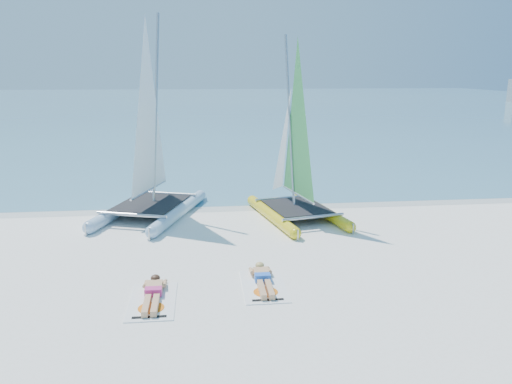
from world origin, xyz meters
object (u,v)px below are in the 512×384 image
at_px(towel_b, 264,286).
at_px(sunbather_b, 263,278).
at_px(towel_a, 153,301).
at_px(sunbather_a, 153,293).
at_px(catamaran_yellow, 292,158).
at_px(catamaran_blue, 149,155).

height_order(towel_b, sunbather_b, sunbather_b).
xyz_separation_m(towel_a, towel_b, (2.51, 0.51, 0.00)).
bearing_deg(towel_a, sunbather_b, 15.60).
xyz_separation_m(towel_a, sunbather_a, (0.00, 0.19, 0.11)).
bearing_deg(sunbather_b, sunbather_a, -168.54).
relative_size(catamaran_yellow, sunbather_a, 3.64).
height_order(catamaran_blue, sunbather_b, catamaran_blue).
distance_m(catamaran_yellow, towel_b, 6.41).
bearing_deg(towel_a, towel_b, 11.46).
distance_m(towel_a, sunbather_a, 0.22).
height_order(catamaran_blue, towel_b, catamaran_blue).
bearing_deg(sunbather_b, towel_a, -164.40).
xyz_separation_m(catamaran_yellow, towel_a, (-4.21, -6.37, -1.97)).
bearing_deg(towel_a, catamaran_blue, 95.17).
xyz_separation_m(sunbather_a, sunbather_b, (2.51, 0.51, 0.00)).
bearing_deg(sunbather_a, towel_b, 7.19).
relative_size(catamaran_yellow, towel_b, 3.39).
bearing_deg(catamaran_yellow, towel_b, -118.76).
bearing_deg(catamaran_yellow, sunbather_a, -136.84).
xyz_separation_m(catamaran_blue, catamaran_yellow, (4.83, -0.47, -0.12)).
bearing_deg(towel_b, sunbather_b, 90.00).
bearing_deg(catamaran_blue, sunbather_b, -44.63).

